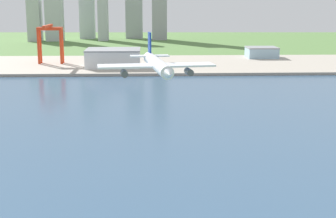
# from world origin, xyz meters

# --- Properties ---
(ground_plane) EXTENTS (2400.00, 2400.00, 0.00)m
(ground_plane) POSITION_xyz_m (0.00, 300.00, 0.00)
(ground_plane) COLOR #537A3E
(water_bay) EXTENTS (840.00, 360.00, 0.15)m
(water_bay) POSITION_xyz_m (0.00, 240.00, 0.07)
(water_bay) COLOR #385675
(water_bay) RESTS_ON ground
(industrial_pier) EXTENTS (840.00, 140.00, 2.50)m
(industrial_pier) POSITION_xyz_m (0.00, 490.00, 1.25)
(industrial_pier) COLOR #AAA092
(industrial_pier) RESTS_ON ground
(airplane_landing) EXTENTS (33.27, 38.56, 11.12)m
(airplane_landing) POSITION_xyz_m (-2.94, 127.98, 47.06)
(airplane_landing) COLOR white
(port_crane_red) EXTENTS (23.90, 39.99, 37.87)m
(port_crane_red) POSITION_xyz_m (-100.23, 490.33, 29.72)
(port_crane_red) COLOR red
(port_crane_red) RESTS_ON industrial_pier
(warehouse_main) EXTENTS (50.30, 41.51, 16.43)m
(warehouse_main) POSITION_xyz_m (-37.72, 465.95, 10.73)
(warehouse_main) COLOR white
(warehouse_main) RESTS_ON industrial_pier
(warehouse_annex) EXTENTS (32.35, 29.01, 11.45)m
(warehouse_annex) POSITION_xyz_m (116.66, 533.99, 8.25)
(warehouse_annex) COLOR #99BCD1
(warehouse_annex) RESTS_ON industrial_pier
(distant_skyline) EXTENTS (213.57, 68.30, 148.54)m
(distant_skyline) POSITION_xyz_m (-72.05, 816.62, 59.75)
(distant_skyline) COLOR #B0B5B4
(distant_skyline) RESTS_ON ground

